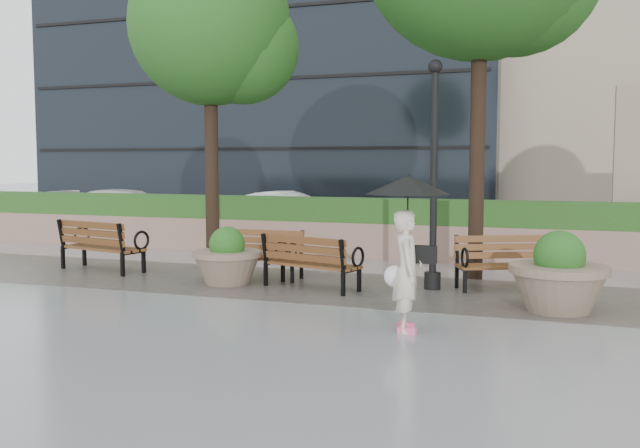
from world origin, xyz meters
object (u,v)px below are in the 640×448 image
(bench_1, at_px, (257,265))
(bench_2, at_px, (311,273))
(planter_right, at_px, (559,280))
(car_right, at_px, (289,214))
(car_left, at_px, (131,212))
(lamppost, at_px, (434,190))
(bench_3, at_px, (507,274))
(pedestrian, at_px, (407,237))
(bench_0, at_px, (102,256))
(planter_left, at_px, (227,262))

(bench_1, relative_size, bench_2, 0.92)
(planter_right, bearing_deg, car_right, 132.33)
(bench_1, xyz_separation_m, car_left, (-7.16, 6.36, 0.41))
(planter_right, xyz_separation_m, lamppost, (-2.07, 1.20, 1.24))
(bench_3, bearing_deg, pedestrian, -130.83)
(bench_0, distance_m, lamppost, 6.77)
(planter_left, distance_m, planter_right, 5.65)
(bench_1, xyz_separation_m, bench_3, (4.50, 0.38, 0.00))
(bench_3, height_order, car_left, car_left)
(bench_0, bearing_deg, lamppost, -164.52)
(bench_2, height_order, planter_right, planter_right)
(planter_left, bearing_deg, bench_1, 70.02)
(bench_3, xyz_separation_m, pedestrian, (-0.96, -3.46, 0.95))
(car_right, bearing_deg, pedestrian, -152.09)
(bench_3, relative_size, car_left, 0.39)
(car_right, distance_m, pedestrian, 11.91)
(bench_0, bearing_deg, planter_left, -175.74)
(planter_left, relative_size, lamppost, 0.32)
(bench_1, bearing_deg, bench_3, 4.26)
(pedestrian, bearing_deg, bench_3, -30.41)
(pedestrian, bearing_deg, car_right, 14.70)
(bench_2, height_order, car_left, car_left)
(car_right, bearing_deg, bench_2, -156.94)
(lamppost, bearing_deg, car_left, 148.70)
(bench_2, distance_m, lamppost, 2.52)
(bench_2, xyz_separation_m, bench_3, (3.18, 1.05, -0.00))
(bench_2, bearing_deg, car_left, -23.62)
(planter_right, height_order, pedestrian, pedestrian)
(bench_1, distance_m, planter_left, 0.77)
(car_left, bearing_deg, bench_0, -162.09)
(bench_0, xyz_separation_m, lamppost, (6.62, 0.19, 1.41))
(lamppost, relative_size, pedestrian, 1.94)
(bench_1, height_order, bench_3, bench_3)
(planter_left, bearing_deg, bench_2, 1.30)
(bench_0, relative_size, car_left, 0.43)
(bench_3, xyz_separation_m, car_left, (-11.67, 5.97, 0.40))
(bench_1, relative_size, lamppost, 0.44)
(planter_left, bearing_deg, car_right, 104.62)
(bench_2, bearing_deg, pedestrian, 148.70)
(bench_2, relative_size, lamppost, 0.47)
(lamppost, height_order, car_right, lamppost)
(bench_3, distance_m, planter_left, 4.89)
(bench_2, bearing_deg, planter_right, -171.43)
(planter_right, relative_size, car_right, 0.36)
(bench_2, bearing_deg, bench_0, 10.08)
(bench_1, relative_size, bench_3, 0.93)
(car_left, bearing_deg, car_right, -91.88)
(bench_3, bearing_deg, car_right, 109.48)
(lamppost, relative_size, car_right, 0.97)
(lamppost, distance_m, car_right, 9.25)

